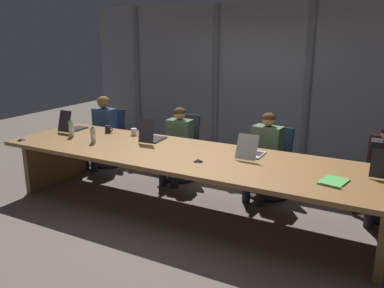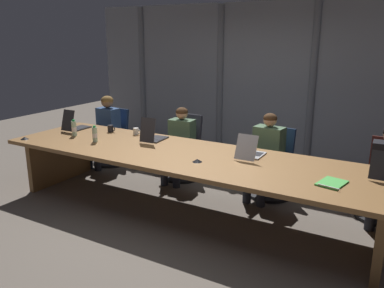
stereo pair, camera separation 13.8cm
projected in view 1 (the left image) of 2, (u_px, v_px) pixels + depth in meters
ground_plane at (187, 211)px, 4.96m from camera, size 13.96×13.96×0.00m
conference_table at (187, 164)px, 4.79m from camera, size 4.91×1.32×0.75m
curtain_backdrop at (261, 83)px, 6.84m from camera, size 6.98×0.17×2.68m
laptop_left_end at (72, 126)px, 5.93m from camera, size 0.22×0.43×0.32m
laptop_left_mid at (152, 136)px, 5.33m from camera, size 0.25×0.43×0.34m
laptop_center at (251, 152)px, 4.65m from camera, size 0.25×0.44×0.29m
laptop_right_mid at (384, 170)px, 4.04m from camera, size 0.25×0.42×0.29m
office_chair_left_end at (108, 144)px, 6.74m from camera, size 0.60×0.60×0.92m
office_chair_left_mid at (181, 155)px, 6.09m from camera, size 0.60×0.60×0.96m
office_chair_center at (271, 170)px, 5.44m from camera, size 0.60×0.60×0.92m
office_chair_right_mid at (382, 187)px, 4.81m from camera, size 0.60×0.60×0.94m
person_left_end at (101, 127)px, 6.53m from camera, size 0.40×0.57×1.17m
person_left_mid at (177, 141)px, 5.87m from camera, size 0.40×0.56×1.10m
person_center at (264, 151)px, 5.25m from camera, size 0.43×0.57×1.15m
water_bottle_primary at (93, 135)px, 5.24m from camera, size 0.07×0.07×0.22m
water_bottle_secondary at (71, 129)px, 5.55m from camera, size 0.07×0.07×0.23m
coffee_mug_near at (134, 132)px, 5.65m from camera, size 0.13×0.08×0.10m
coffee_mug_far at (108, 129)px, 5.80m from camera, size 0.13×0.08×0.10m
conference_mic_left_side at (21, 139)px, 5.36m from camera, size 0.11×0.11×0.03m
conference_mic_middle at (198, 160)px, 4.46m from camera, size 0.11×0.11×0.03m
spiral_notepad at (334, 182)px, 3.84m from camera, size 0.28×0.34×0.03m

